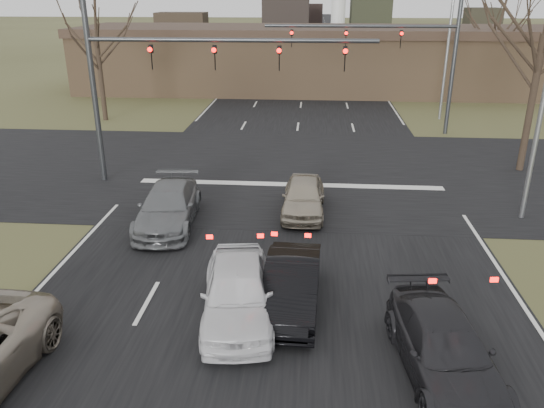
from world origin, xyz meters
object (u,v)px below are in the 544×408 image
(streetlight_right_far, at_px, (447,33))
(car_silver_ahead, at_px, (304,196))
(mast_arm_near, at_px, (167,68))
(streetlight_right_near, at_px, (544,68))
(mast_arm_far, at_px, (406,48))
(car_charcoal_sedan, at_px, (444,348))
(car_black_hatch, at_px, (292,285))
(car_white_sedan, at_px, (237,291))
(car_grey_ahead, at_px, (168,206))
(building, at_px, (327,59))

(streetlight_right_far, relative_size, car_silver_ahead, 2.52)
(mast_arm_near, distance_m, streetlight_right_near, 14.38)
(streetlight_right_far, height_order, car_silver_ahead, streetlight_right_far)
(mast_arm_far, relative_size, car_charcoal_sedan, 2.43)
(car_charcoal_sedan, bearing_deg, streetlight_right_far, 71.82)
(mast_arm_far, bearing_deg, car_silver_ahead, -112.75)
(car_charcoal_sedan, bearing_deg, streetlight_right_near, 55.86)
(streetlight_right_near, bearing_deg, car_black_hatch, -140.50)
(mast_arm_near, xyz_separation_m, car_black_hatch, (5.73, -9.86, -4.39))
(streetlight_right_near, distance_m, car_white_sedan, 13.15)
(streetlight_right_near, relative_size, streetlight_right_far, 1.00)
(car_charcoal_sedan, xyz_separation_m, car_grey_ahead, (-8.26, 7.66, 0.05))
(building, xyz_separation_m, streetlight_right_far, (7.32, -11.00, 2.92))
(mast_arm_near, bearing_deg, streetlight_right_far, 43.89)
(building, distance_m, streetlight_right_near, 28.97)
(building, relative_size, mast_arm_near, 3.50)
(streetlight_right_near, bearing_deg, car_white_sedan, -142.56)
(mast_arm_near, xyz_separation_m, car_white_sedan, (4.34, -10.44, -4.31))
(streetlight_right_near, distance_m, car_charcoal_sedan, 11.58)
(mast_arm_near, bearing_deg, car_white_sedan, -67.44)
(mast_arm_far, xyz_separation_m, car_black_hatch, (-5.68, -19.86, -4.34))
(mast_arm_far, bearing_deg, building, 105.58)
(mast_arm_near, height_order, car_black_hatch, mast_arm_near)
(streetlight_right_near, height_order, car_black_hatch, streetlight_right_near)
(car_black_hatch, height_order, car_grey_ahead, car_grey_ahead)
(car_silver_ahead, bearing_deg, car_grey_ahead, -162.15)
(mast_arm_near, relative_size, car_silver_ahead, 3.05)
(car_silver_ahead, bearing_deg, streetlight_right_near, 2.02)
(car_white_sedan, height_order, car_silver_ahead, car_white_sedan)
(mast_arm_far, height_order, streetlight_right_far, streetlight_right_far)
(car_charcoal_sedan, bearing_deg, mast_arm_far, 77.66)
(car_grey_ahead, xyz_separation_m, car_silver_ahead, (4.93, 1.50, -0.03))
(mast_arm_far, height_order, car_grey_ahead, mast_arm_far)
(mast_arm_far, distance_m, car_grey_ahead, 18.49)
(building, height_order, car_grey_ahead, building)
(streetlight_right_near, height_order, car_grey_ahead, streetlight_right_near)
(streetlight_right_near, xyz_separation_m, streetlight_right_far, (0.50, 17.00, 0.00))
(mast_arm_near, xyz_separation_m, streetlight_right_far, (14.55, 14.00, 0.51))
(streetlight_right_near, relative_size, car_silver_ahead, 2.52)
(mast_arm_far, relative_size, streetlight_right_far, 1.11)
(mast_arm_far, height_order, car_white_sedan, mast_arm_far)
(mast_arm_far, distance_m, car_silver_ahead, 14.91)
(building, height_order, streetlight_right_far, streetlight_right_far)
(streetlight_right_near, bearing_deg, mast_arm_far, 101.47)
(building, distance_m, car_silver_ahead, 28.25)
(building, relative_size, car_charcoal_sedan, 9.28)
(car_white_sedan, bearing_deg, building, 78.19)
(streetlight_right_far, bearing_deg, streetlight_right_near, -91.68)
(streetlight_right_far, xyz_separation_m, car_white_sedan, (-10.21, -24.44, -4.82))
(mast_arm_near, xyz_separation_m, car_grey_ahead, (0.97, -4.64, -4.36))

